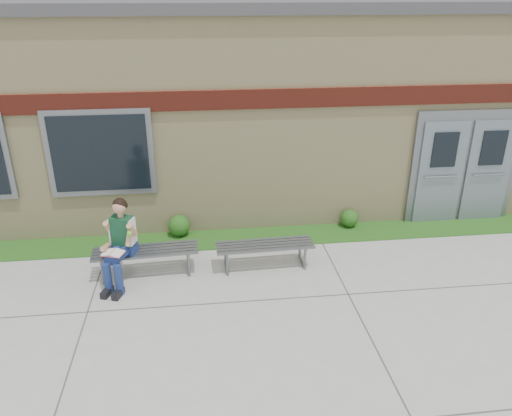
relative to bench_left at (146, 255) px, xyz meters
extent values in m
plane|color=#9E9E99|center=(2.20, -1.52, -0.35)|extent=(80.00, 80.00, 0.00)
cube|color=#204612|center=(2.20, 1.08, -0.34)|extent=(16.00, 0.80, 0.02)
cube|color=beige|center=(2.20, 4.48, 1.65)|extent=(16.00, 6.00, 4.00)
cube|color=#3F3F42|center=(2.20, 4.48, 3.75)|extent=(16.20, 6.20, 0.20)
cube|color=maroon|center=(2.20, 1.45, 2.25)|extent=(16.00, 0.06, 0.35)
cube|color=slate|center=(-0.80, 1.44, 1.35)|extent=(1.90, 0.08, 1.60)
cube|color=black|center=(-0.80, 1.40, 1.35)|extent=(1.70, 0.04, 1.40)
cube|color=slate|center=(6.20, 1.44, 0.80)|extent=(2.20, 0.08, 2.30)
cube|color=slate|center=(5.70, 1.39, 0.70)|extent=(0.92, 0.06, 2.10)
cube|color=slate|center=(6.70, 1.39, 0.70)|extent=(0.92, 0.06, 2.10)
cube|color=slate|center=(0.00, 0.00, 0.09)|extent=(1.76, 0.58, 0.03)
cube|color=slate|center=(-0.69, 0.00, -0.15)|extent=(0.07, 0.48, 0.39)
cube|color=slate|center=(0.69, 0.00, -0.15)|extent=(0.07, 0.48, 0.39)
cube|color=slate|center=(2.00, 0.00, 0.07)|extent=(1.68, 0.52, 0.03)
cube|color=slate|center=(1.34, 0.00, -0.16)|extent=(0.06, 0.46, 0.38)
cube|color=slate|center=(2.66, 0.00, -0.16)|extent=(0.06, 0.46, 0.38)
cube|color=navy|center=(-0.31, -0.05, 0.19)|extent=(0.42, 0.36, 0.17)
cube|color=#0D3122|center=(-0.32, -0.07, 0.51)|extent=(0.39, 0.31, 0.48)
sphere|color=tan|center=(-0.32, -0.08, 0.93)|extent=(0.28, 0.28, 0.22)
sphere|color=black|center=(-0.32, -0.06, 0.95)|extent=(0.29, 0.29, 0.23)
cylinder|color=navy|center=(-0.49, -0.28, 0.21)|extent=(0.29, 0.47, 0.16)
cylinder|color=navy|center=(-0.31, -0.34, 0.21)|extent=(0.29, 0.47, 0.16)
cylinder|color=navy|center=(-0.55, -0.52, -0.08)|extent=(0.13, 0.13, 0.53)
cylinder|color=navy|center=(-0.37, -0.58, -0.08)|extent=(0.13, 0.13, 0.53)
cube|color=black|center=(-0.58, -0.59, -0.29)|extent=(0.19, 0.29, 0.11)
cube|color=black|center=(-0.40, -0.65, -0.29)|extent=(0.19, 0.29, 0.11)
cylinder|color=tan|center=(-0.53, -0.06, 0.58)|extent=(0.17, 0.25, 0.28)
cylinder|color=tan|center=(-0.15, -0.19, 0.58)|extent=(0.17, 0.25, 0.28)
cube|color=white|center=(-0.44, -0.43, 0.31)|extent=(0.38, 0.33, 0.02)
cube|color=#BE4769|center=(-0.44, -0.43, 0.30)|extent=(0.39, 0.34, 0.01)
sphere|color=#67B12F|center=(-0.17, -0.34, 0.59)|extent=(0.09, 0.09, 0.09)
sphere|color=#204612|center=(0.51, 1.33, -0.12)|extent=(0.41, 0.41, 0.41)
sphere|color=#204612|center=(3.89, 1.33, -0.15)|extent=(0.35, 0.35, 0.35)
camera|label=1|loc=(0.97, -7.43, 4.09)|focal=35.00mm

